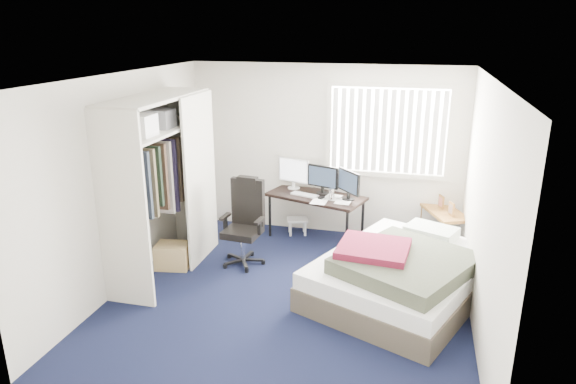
# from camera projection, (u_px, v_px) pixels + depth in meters

# --- Properties ---
(ground) EXTENTS (4.20, 4.20, 0.00)m
(ground) POSITION_uv_depth(u_px,v_px,m) (290.00, 296.00, 5.97)
(ground) COLOR black
(ground) RESTS_ON ground
(room_shell) EXTENTS (4.20, 4.20, 4.20)m
(room_shell) POSITION_uv_depth(u_px,v_px,m) (290.00, 171.00, 5.51)
(room_shell) COLOR silver
(room_shell) RESTS_ON ground
(window_assembly) EXTENTS (1.72, 0.09, 1.32)m
(window_assembly) POSITION_uv_depth(u_px,v_px,m) (388.00, 131.00, 7.15)
(window_assembly) COLOR white
(window_assembly) RESTS_ON ground
(closet) EXTENTS (0.64, 1.84, 2.22)m
(closet) POSITION_uv_depth(u_px,v_px,m) (161.00, 169.00, 6.19)
(closet) COLOR beige
(closet) RESTS_ON ground
(desk) EXTENTS (1.51, 1.03, 1.14)m
(desk) POSITION_uv_depth(u_px,v_px,m) (317.00, 192.00, 7.37)
(desk) COLOR black
(desk) RESTS_ON ground
(office_chair) EXTENTS (0.58, 0.58, 1.14)m
(office_chair) POSITION_uv_depth(u_px,v_px,m) (245.00, 231.00, 6.72)
(office_chair) COLOR black
(office_chair) RESTS_ON ground
(footstool) EXTENTS (0.36, 0.32, 0.25)m
(footstool) POSITION_uv_depth(u_px,v_px,m) (297.00, 222.00, 7.70)
(footstool) COLOR white
(footstool) RESTS_ON ground
(nightstand) EXTENTS (0.70, 0.91, 0.74)m
(nightstand) POSITION_uv_depth(u_px,v_px,m) (444.00, 215.00, 7.11)
(nightstand) COLOR brown
(nightstand) RESTS_ON ground
(bed) EXTENTS (2.32, 2.61, 0.70)m
(bed) POSITION_uv_depth(u_px,v_px,m) (402.00, 274.00, 5.87)
(bed) COLOR #473E33
(bed) RESTS_ON ground
(pine_box) EXTENTS (0.47, 0.38, 0.32)m
(pine_box) POSITION_uv_depth(u_px,v_px,m) (173.00, 256.00, 6.64)
(pine_box) COLOR tan
(pine_box) RESTS_ON ground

